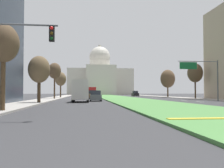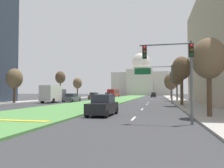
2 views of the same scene
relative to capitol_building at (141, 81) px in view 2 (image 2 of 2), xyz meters
name	(u,v)px [view 2 (image 2 of 2)]	position (x,y,z in m)	size (l,w,h in m)	color
ground_plane	(126,98)	(0.00, -64.55, -9.16)	(287.87, 287.87, 0.00)	#333335
grass_median	(122,98)	(0.00, -71.09, -9.09)	(8.86, 117.76, 0.14)	#4C8442
lane_dashes_right	(147,104)	(8.80, -99.41, -9.15)	(0.16, 45.55, 0.01)	silver
sidewalk_left	(66,99)	(-15.18, -77.63, -9.08)	(4.00, 117.76, 0.15)	#9E9991
sidewalk_right	(176,99)	(15.18, -77.63, -9.08)	(4.00, 117.76, 0.15)	#9E9991
capitol_building	(141,81)	(0.00, 0.00, 0.00)	(34.53, 23.99, 27.64)	beige
traffic_light_near_right	(177,64)	(11.83, -120.76, -5.36)	(3.34, 0.35, 5.20)	#515456
overhead_guide_sign	(157,76)	(10.38, -97.56, -4.47)	(6.58, 0.20, 6.50)	#515456
street_tree_right_near	(209,59)	(14.45, -117.22, -4.63)	(2.53, 2.53, 6.16)	#4C3823
street_tree_left_mid	(14,79)	(-13.90, -101.98, -4.84)	(2.77, 2.77, 6.11)	#4C3823
street_tree_right_mid	(182,69)	(13.87, -103.36, -3.90)	(2.64, 2.64, 7.01)	#4C3823
street_tree_left_far	(60,78)	(-14.23, -83.48, -3.42)	(2.60, 2.60, 7.44)	#4C3823
street_tree_right_far	(177,77)	(14.67, -85.78, -3.75)	(3.14, 3.14, 7.40)	#4C3823
street_tree_left_distant	(77,83)	(-14.18, -71.58, -4.44)	(2.77, 2.77, 6.50)	#4C3823
street_tree_right_distant	(171,81)	(14.31, -69.91, -4.09)	(3.93, 3.93, 7.55)	#4C3823
sedan_lead_stopped	(103,106)	(6.00, -116.98, -8.32)	(2.00, 4.24, 1.80)	black
sedan_midblock	(72,98)	(-6.32, -94.36, -8.36)	(1.95, 4.73, 1.70)	#4C5156
sedan_distant	(94,96)	(-6.32, -79.29, -8.30)	(2.21, 4.64, 1.86)	brown
sedan_far_horizon	(109,95)	(-5.99, -63.70, -8.33)	(2.13, 4.42, 1.78)	#4C5156
sedan_very_far	(154,95)	(8.87, -52.74, -8.30)	(1.87, 4.23, 1.85)	black
box_truck_delivery	(53,94)	(-8.69, -97.90, -7.48)	(2.40, 6.40, 3.20)	#4C5156
city_bus	(114,93)	(-6.00, -55.18, -7.39)	(2.62, 11.00, 2.95)	#B21E1E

